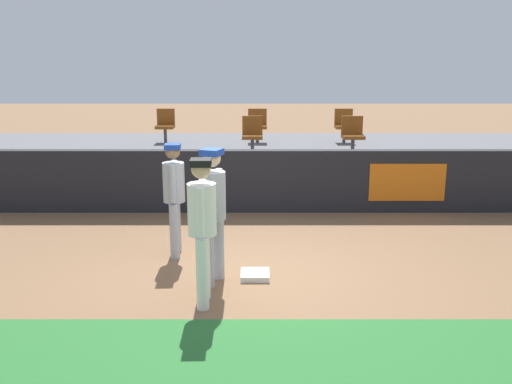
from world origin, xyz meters
The scene contains 12 objects.
ground_plane centered at (0.00, 0.00, 0.00)m, with size 60.00×60.00×0.00m, color brown.
first_base centered at (0.05, -0.12, 0.04)m, with size 0.40×0.40×0.08m, color white.
player_fielder_home centered at (-0.60, -0.95, 1.07)m, with size 0.36×0.58×1.85m.
player_runner_visitor centered at (-1.20, 0.82, 1.02)m, with size 0.35×0.49×1.76m.
player_coach_visitor centered at (-0.52, -0.31, 1.08)m, with size 0.46×0.49×1.86m.
field_wall centered at (0.02, 3.37, 0.62)m, with size 18.00×0.26×1.24m.
bleacher_platform centered at (0.00, 5.94, 0.46)m, with size 18.00×4.80×0.92m, color #59595E.
seat_back_left centered at (-2.23, 6.61, 1.39)m, with size 0.45×0.44×0.84m.
seat_front_right centered at (2.19, 4.81, 1.39)m, with size 0.47×0.44×0.84m.
seat_front_center centered at (-0.02, 4.81, 1.39)m, with size 0.45×0.44×0.84m.
seat_back_center centered at (0.09, 6.61, 1.39)m, with size 0.47×0.44×0.84m.
seat_back_right centered at (2.28, 6.61, 1.39)m, with size 0.45×0.44×0.84m.
Camera 1 is at (0.06, -7.52, 3.03)m, focal length 39.33 mm.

